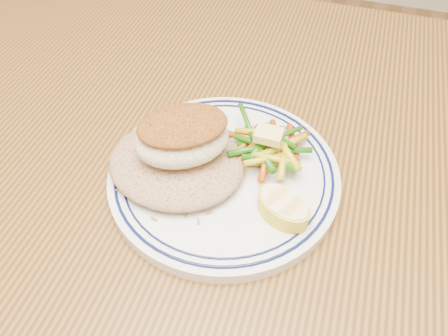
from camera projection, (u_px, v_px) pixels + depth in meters
The scene contains 7 objects.
dining_table at pixel (232, 246), 0.54m from camera, with size 1.50×0.90×0.75m.
plate at pixel (224, 174), 0.47m from camera, with size 0.25×0.25×0.02m.
rice_pilaf at pixel (177, 160), 0.46m from camera, with size 0.15×0.13×0.03m, color #916C48.
fish_fillet at pixel (182, 136), 0.44m from camera, with size 0.12×0.11×0.05m.
vegetable_pile at pixel (266, 147), 0.47m from camera, with size 0.10×0.10×0.03m.
butter_pat at pixel (269, 135), 0.46m from camera, with size 0.03×0.02×0.01m, color #F4D977.
lemon_wedge at pixel (283, 207), 0.42m from camera, with size 0.07×0.07×0.02m.
Camera 1 is at (0.08, -0.27, 1.12)m, focal length 35.00 mm.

